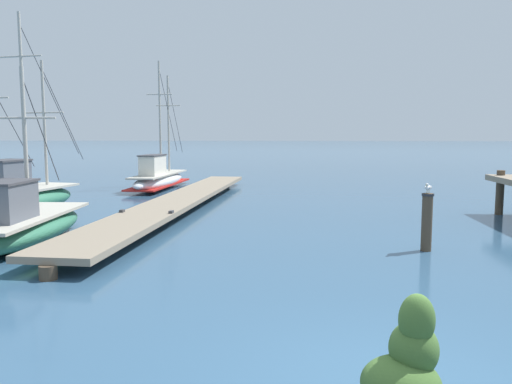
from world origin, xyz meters
name	(u,v)px	position (x,y,z in m)	size (l,w,h in m)	color
floating_dock	(180,200)	(-5.99, 13.59, 0.36)	(2.27, 19.91, 0.53)	gray
fishing_boat_0	(21,195)	(-11.46, 11.81, 0.67)	(2.65, 6.54, 7.25)	#337556
fishing_boat_1	(158,178)	(-8.95, 20.59, 0.59)	(1.73, 8.05, 6.73)	silver
fishing_boat_4	(22,224)	(-8.52, 6.84, 0.54)	(2.29, 5.73, 4.67)	#337556
mooring_piling	(427,221)	(1.91, 7.20, 0.76)	(0.30, 0.30, 1.45)	#4C3D2D
perched_seagull	(428,187)	(1.91, 7.20, 1.60)	(0.24, 0.36, 0.27)	gold
coastal_shrub	(406,368)	(-0.04, -0.69, 0.59)	(0.80, 0.76, 1.35)	#4C3823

